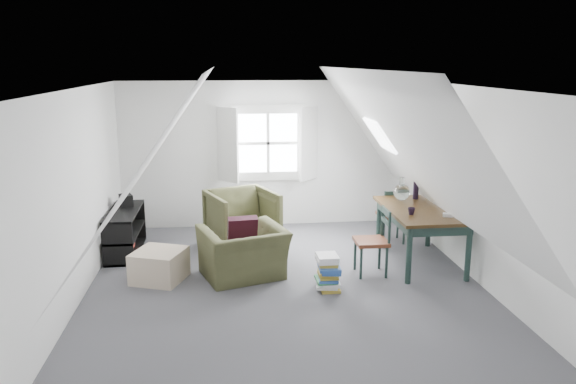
{
  "coord_description": "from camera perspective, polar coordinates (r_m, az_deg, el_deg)",
  "views": [
    {
      "loc": [
        -0.73,
        -6.76,
        2.81
      ],
      "look_at": [
        0.11,
        0.6,
        1.08
      ],
      "focal_mm": 35.0,
      "sensor_mm": 36.0,
      "label": 1
    }
  ],
  "objects": [
    {
      "name": "ceiling",
      "position": [
        6.81,
        -0.32,
        10.52
      ],
      "size": [
        5.5,
        5.5,
        0.0
      ],
      "primitive_type": "plane",
      "rotation": [
        3.14,
        0.0,
        0.0
      ],
      "color": "white",
      "rests_on": "wall_back"
    },
    {
      "name": "throw_pillow",
      "position": [
        7.55,
        -4.65,
        -3.9
      ],
      "size": [
        0.42,
        0.27,
        0.41
      ],
      "primitive_type": "cube",
      "rotation": [
        0.31,
        0.0,
        0.12
      ],
      "color": "#350E1C",
      "rests_on": "armchair_near"
    },
    {
      "name": "floor",
      "position": [
        7.36,
        -0.29,
        -9.32
      ],
      "size": [
        5.5,
        5.5,
        0.0
      ],
      "primitive_type": "plane",
      "color": "#4B4B51",
      "rests_on": "ground"
    },
    {
      "name": "cup",
      "position": [
        7.71,
        12.41,
        -2.25
      ],
      "size": [
        0.11,
        0.11,
        0.09
      ],
      "primitive_type": "imported",
      "rotation": [
        0.0,
        0.0,
        -0.11
      ],
      "color": "black",
      "rests_on": "dining_table"
    },
    {
      "name": "media_shelf",
      "position": [
        8.73,
        -16.26,
        -4.14
      ],
      "size": [
        0.43,
        1.28,
        0.66
      ],
      "rotation": [
        0.0,
        0.0,
        -0.02
      ],
      "color": "black",
      "rests_on": "floor"
    },
    {
      "name": "dormer_window",
      "position": [
        9.56,
        -2.03,
        4.95
      ],
      "size": [
        1.71,
        0.35,
        1.3
      ],
      "color": "white",
      "rests_on": "wall_back"
    },
    {
      "name": "electronics_box",
      "position": [
        8.9,
        -16.13,
        -0.87
      ],
      "size": [
        0.25,
        0.28,
        0.19
      ],
      "primitive_type": "cube",
      "rotation": [
        0.0,
        0.0,
        0.36
      ],
      "color": "black",
      "rests_on": "media_shelf"
    },
    {
      "name": "dining_chair_far",
      "position": [
        9.0,
        10.52,
        -2.27
      ],
      "size": [
        0.41,
        0.41,
        0.87
      ],
      "rotation": [
        0.0,
        0.0,
        3.38
      ],
      "color": "#602D1C",
      "rests_on": "floor"
    },
    {
      "name": "armchair_far",
      "position": [
        8.83,
        -4.61,
        -5.47
      ],
      "size": [
        1.24,
        1.25,
        0.89
      ],
      "primitive_type": "imported",
      "rotation": [
        0.0,
        0.0,
        0.37
      ],
      "color": "#404226",
      "rests_on": "floor"
    },
    {
      "name": "wall_left",
      "position": [
        7.16,
        -20.61,
        -0.31
      ],
      "size": [
        0.0,
        5.5,
        5.5
      ],
      "primitive_type": "plane",
      "rotation": [
        1.57,
        0.0,
        1.57
      ],
      "color": "white",
      "rests_on": "ground"
    },
    {
      "name": "ottoman",
      "position": [
        7.6,
        -12.94,
        -7.29
      ],
      "size": [
        0.78,
        0.78,
        0.4
      ],
      "primitive_type": "cube",
      "rotation": [
        0.0,
        0.0,
        -0.36
      ],
      "color": "#C3AD92",
      "rests_on": "floor"
    },
    {
      "name": "vase_twigs",
      "position": [
        8.56,
        12.87,
        0.27
      ],
      "size": [
        0.08,
        0.09,
        0.66
      ],
      "rotation": [
        0.0,
        0.0,
        -0.37
      ],
      "color": "black",
      "rests_on": "dining_table"
    },
    {
      "name": "armchair_near",
      "position": [
        7.61,
        -4.53,
        -8.59
      ],
      "size": [
        1.28,
        1.19,
        0.68
      ],
      "primitive_type": "imported",
      "rotation": [
        0.0,
        0.0,
        3.46
      ],
      "color": "#404226",
      "rests_on": "floor"
    },
    {
      "name": "slope_left",
      "position": [
        6.89,
        -13.27,
        4.13
      ],
      "size": [
        3.19,
        5.5,
        4.48
      ],
      "primitive_type": "plane",
      "rotation": [
        0.0,
        2.19,
        0.0
      ],
      "color": "white",
      "rests_on": "wall_left"
    },
    {
      "name": "demijohn",
      "position": [
        8.39,
        11.47,
        0.04
      ],
      "size": [
        0.24,
        0.24,
        0.34
      ],
      "rotation": [
        0.0,
        0.0,
        -0.18
      ],
      "color": "silver",
      "rests_on": "dining_table"
    },
    {
      "name": "skylight",
      "position": [
        8.44,
        9.29,
        5.71
      ],
      "size": [
        0.35,
        0.75,
        0.47
      ],
      "primitive_type": "cube",
      "rotation": [
        0.0,
        0.95,
        0.0
      ],
      "color": "white",
      "rests_on": "slope_right"
    },
    {
      "name": "dining_chair_near",
      "position": [
        7.63,
        8.71,
        -4.87
      ],
      "size": [
        0.43,
        0.43,
        0.91
      ],
      "rotation": [
        0.0,
        0.0,
        -1.86
      ],
      "color": "#602D1C",
      "rests_on": "floor"
    },
    {
      "name": "wall_back",
      "position": [
        9.67,
        -2.06,
        3.84
      ],
      "size": [
        5.0,
        0.0,
        5.0
      ],
      "primitive_type": "plane",
      "rotation": [
        1.57,
        0.0,
        0.0
      ],
      "color": "white",
      "rests_on": "ground"
    },
    {
      "name": "magazine_stack",
      "position": [
        7.14,
        4.11,
        -8.14
      ],
      "size": [
        0.34,
        0.4,
        0.45
      ],
      "rotation": [
        0.0,
        0.0,
        0.08
      ],
      "color": "#B29933",
      "rests_on": "floor"
    },
    {
      "name": "wall_right",
      "position": [
        7.65,
        18.65,
        0.67
      ],
      "size": [
        0.0,
        5.5,
        5.5
      ],
      "primitive_type": "plane",
      "rotation": [
        1.57,
        0.0,
        -1.57
      ],
      "color": "white",
      "rests_on": "ground"
    },
    {
      "name": "wall_front",
      "position": [
        4.37,
        3.61,
        -7.86
      ],
      "size": [
        5.0,
        0.0,
        5.0
      ],
      "primitive_type": "plane",
      "rotation": [
        -1.57,
        0.0,
        0.0
      ],
      "color": "white",
      "rests_on": "ground"
    },
    {
      "name": "paper_box",
      "position": [
        7.72,
        15.93,
        -2.26
      ],
      "size": [
        0.15,
        0.12,
        0.04
      ],
      "primitive_type": "cube",
      "rotation": [
        0.0,
        0.0,
        -0.35
      ],
      "color": "white",
      "rests_on": "dining_table"
    },
    {
      "name": "slope_right",
      "position": [
        7.21,
        12.07,
        4.58
      ],
      "size": [
        3.19,
        5.5,
        4.48
      ],
      "primitive_type": "plane",
      "rotation": [
        0.0,
        -2.19,
        0.0
      ],
      "color": "white",
      "rests_on": "wall_right"
    },
    {
      "name": "dining_table",
      "position": [
        8.09,
        13.37,
        -2.36
      ],
      "size": [
        0.97,
        1.61,
        0.81
      ],
      "rotation": [
        0.0,
        0.0,
        -0.06
      ],
      "color": "#301F0E",
      "rests_on": "floor"
    }
  ]
}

